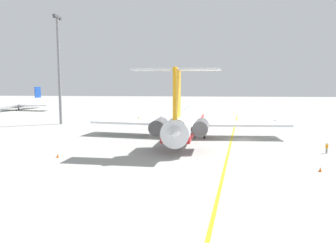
{
  "coord_description": "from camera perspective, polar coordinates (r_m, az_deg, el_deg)",
  "views": [
    {
      "loc": [
        -64.82,
        7.83,
        10.87
      ],
      "look_at": [
        2.01,
        14.47,
        3.07
      ],
      "focal_mm": 35.98,
      "sensor_mm": 36.0,
      "label": 1
    }
  ],
  "objects": [
    {
      "name": "taxiway_centreline",
      "position": [
        67.98,
        10.78,
        -2.69
      ],
      "size": [
        89.8,
        11.62,
        0.01
      ],
      "primitive_type": "cube",
      "rotation": [
        0.0,
        0.0,
        -0.12
      ],
      "color": "gold",
      "rests_on": "ground"
    },
    {
      "name": "ground_crew_near_nose",
      "position": [
        87.95,
        17.68,
        -0.1
      ],
      "size": [
        0.27,
        0.42,
        1.66
      ],
      "rotation": [
        0.0,
        0.0,
        3.22
      ],
      "color": "black",
      "rests_on": "ground"
    },
    {
      "name": "ground_crew_starboard",
      "position": [
        57.32,
        25.31,
        -3.88
      ],
      "size": [
        0.26,
        0.41,
        1.65
      ],
      "rotation": [
        0.0,
        0.0,
        6.1
      ],
      "color": "black",
      "rests_on": "ground"
    },
    {
      "name": "airliner_far_right",
      "position": [
        144.74,
        -24.24,
        2.79
      ],
      "size": [
        30.17,
        30.01,
        9.03
      ],
      "rotation": [
        0.0,
        0.0,
        2.96
      ],
      "color": "silver",
      "rests_on": "ground"
    },
    {
      "name": "main_jetliner",
      "position": [
        66.03,
        3.29,
        0.26
      ],
      "size": [
        44.82,
        39.77,
        13.05
      ],
      "rotation": [
        0.0,
        0.0,
        -0.06
      ],
      "color": "silver",
      "rests_on": "ground"
    },
    {
      "name": "ground_crew_near_tail",
      "position": [
        92.44,
        -1.22,
        0.52
      ],
      "size": [
        0.37,
        0.26,
        1.64
      ],
      "rotation": [
        0.0,
        0.0,
        1.05
      ],
      "color": "black",
      "rests_on": "ground"
    },
    {
      "name": "ground_crew_portside",
      "position": [
        90.64,
        -5.0,
        0.38
      ],
      "size": [
        0.42,
        0.27,
        1.66
      ],
      "rotation": [
        0.0,
        0.0,
        1.45
      ],
      "color": "black",
      "rests_on": "ground"
    },
    {
      "name": "ground",
      "position": [
        66.18,
        12.4,
        -2.98
      ],
      "size": [
        396.65,
        396.65,
        0.0
      ],
      "primitive_type": "plane",
      "color": "#9E9E99"
    },
    {
      "name": "light_mast",
      "position": [
        92.33,
        -18.0,
        8.95
      ],
      "size": [
        4.0,
        0.7,
        27.79
      ],
      "color": "slate",
      "rests_on": "ground"
    },
    {
      "name": "safety_cone_nose",
      "position": [
        45.56,
        24.39,
        -7.42
      ],
      "size": [
        0.4,
        0.4,
        0.55
      ],
      "primitive_type": "cone",
      "color": "#EA590F",
      "rests_on": "ground"
    },
    {
      "name": "safety_cone_wingtip",
      "position": [
        51.74,
        -18.19,
        -5.52
      ],
      "size": [
        0.4,
        0.4,
        0.55
      ],
      "primitive_type": "cone",
      "color": "#EA590F",
      "rests_on": "ground"
    }
  ]
}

